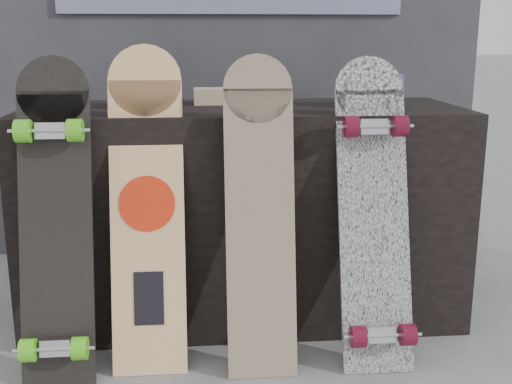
{
  "coord_description": "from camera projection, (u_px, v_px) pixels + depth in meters",
  "views": [
    {
      "loc": [
        -0.16,
        -1.85,
        1.06
      ],
      "look_at": [
        0.02,
        0.2,
        0.55
      ],
      "focal_mm": 45.0,
      "sensor_mm": 36.0,
      "label": 1
    }
  ],
  "objects": [
    {
      "name": "skateboard_dark",
      "position": [
        55.0,
        216.0,
        1.98
      ],
      "size": [
        0.22,
        0.32,
        1.0
      ],
      "rotation": [
        -0.24,
        0.0,
        0.0
      ],
      "color": "black",
      "rests_on": "ground"
    },
    {
      "name": "longboard_geisha",
      "position": [
        147.0,
        199.0,
        2.06
      ],
      "size": [
        0.24,
        0.28,
        1.03
      ],
      "rotation": [
        -0.26,
        0.0,
        0.0
      ],
      "color": "beige",
      "rests_on": "ground"
    },
    {
      "name": "longboard_celtic",
      "position": [
        260.0,
        206.0,
        2.02
      ],
      "size": [
        0.22,
        0.24,
        1.0
      ],
      "rotation": [
        -0.22,
        0.0,
        0.0
      ],
      "color": "beige",
      "rests_on": "ground"
    },
    {
      "name": "longboard_cascadia",
      "position": [
        374.0,
        208.0,
        2.08
      ],
      "size": [
        0.23,
        0.37,
        0.99
      ],
      "rotation": [
        -0.3,
        0.0,
        0.0
      ],
      "color": "white",
      "rests_on": "ground"
    },
    {
      "name": "booth",
      "position": [
        231.0,
        25.0,
        3.1
      ],
      "size": [
        2.4,
        0.22,
        2.2
      ],
      "color": "#35353A",
      "rests_on": "ground"
    },
    {
      "name": "merch_box_small",
      "position": [
        379.0,
        90.0,
        2.36
      ],
      "size": [
        0.14,
        0.14,
        0.12
      ],
      "primitive_type": "cube",
      "color": "#3F3268",
      "rests_on": "vendor_table"
    },
    {
      "name": "merch_box_purple",
      "position": [
        135.0,
        93.0,
        2.34
      ],
      "size": [
        0.18,
        0.12,
        0.1
      ],
      "primitive_type": "cube",
      "color": "#3F3268",
      "rests_on": "vendor_table"
    },
    {
      "name": "vendor_table",
      "position": [
        244.0,
        212.0,
        2.45
      ],
      "size": [
        1.6,
        0.6,
        0.8
      ],
      "primitive_type": "cube",
      "color": "black",
      "rests_on": "ground"
    },
    {
      "name": "merch_box_flat",
      "position": [
        223.0,
        96.0,
        2.45
      ],
      "size": [
        0.22,
        0.1,
        0.06
      ],
      "primitive_type": "cube",
      "color": "#D1B78C",
      "rests_on": "vendor_table"
    },
    {
      "name": "ground",
      "position": [
        255.0,
        373.0,
        2.06
      ],
      "size": [
        60.0,
        60.0,
        0.0
      ],
      "primitive_type": "plane",
      "color": "slate",
      "rests_on": "ground"
    }
  ]
}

